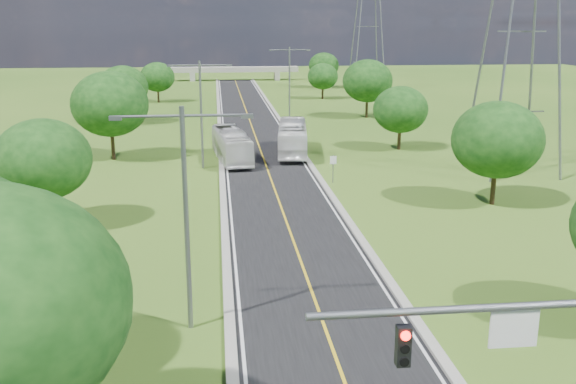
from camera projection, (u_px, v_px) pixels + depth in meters
name	position (u px, v px, depth m)	size (l,w,h in m)	color
ground	(256.00, 139.00, 75.72)	(260.00, 260.00, 0.00)	#335818
road	(253.00, 131.00, 81.48)	(8.00, 150.00, 0.06)	black
curb_left	(220.00, 131.00, 81.00)	(0.50, 150.00, 0.22)	gray
curb_right	(287.00, 129.00, 81.91)	(0.50, 150.00, 0.22)	gray
signal_mast	(551.00, 366.00, 16.25)	(8.54, 0.33, 7.20)	slate
speed_limit_sign	(333.00, 165.00, 54.72)	(0.55, 0.09, 2.40)	slate
overpass	(235.00, 70.00, 151.96)	(30.00, 3.00, 3.20)	gray
streetlight_near_left	(186.00, 201.00, 27.44)	(5.90, 0.25, 10.00)	slate
streetlight_mid_left	(201.00, 105.00, 59.14)	(5.90, 0.25, 10.00)	slate
streetlight_far_right	(290.00, 76.00, 92.14)	(5.90, 0.25, 10.00)	slate
power_tower_near	(523.00, 15.00, 55.28)	(9.00, 6.40, 28.00)	slate
power_tower_far	(368.00, 19.00, 127.76)	(9.00, 6.40, 28.00)	slate
tree_lb	(43.00, 159.00, 42.07)	(6.30, 6.30, 7.33)	black
tree_lc	(110.00, 104.00, 63.08)	(7.56, 7.56, 8.79)	black
tree_ld	(123.00, 87.00, 86.08)	(6.72, 6.72, 7.82)	black
tree_le	(157.00, 77.00, 109.57)	(5.88, 5.88, 6.84)	black
tree_rb	(497.00, 140.00, 47.34)	(6.72, 6.72, 7.82)	black
tree_rc	(400.00, 110.00, 68.53)	(5.88, 5.88, 6.84)	black
tree_rd	(367.00, 81.00, 91.57)	(7.14, 7.14, 8.30)	black
tree_re	(323.00, 76.00, 114.67)	(5.46, 5.46, 6.35)	black
tree_rf	(324.00, 66.00, 134.11)	(6.30, 6.30, 7.33)	black
bus_outbound	(293.00, 138.00, 66.60)	(2.81, 11.99, 3.34)	white
bus_inbound	(232.00, 145.00, 63.38)	(2.60, 11.11, 3.09)	silver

